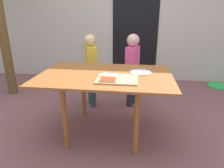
# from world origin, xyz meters

# --- Properties ---
(ground_plane) EXTENTS (16.00, 16.00, 0.00)m
(ground_plane) POSITION_xyz_m (0.00, 0.00, 0.00)
(ground_plane) COLOR brown
(house_wall_back) EXTENTS (8.00, 0.20, 2.76)m
(house_wall_back) POSITION_xyz_m (0.00, 2.22, 1.38)
(house_wall_back) COLOR #BCB7A8
(house_wall_back) RESTS_ON ground
(house_door) EXTENTS (0.90, 0.02, 2.00)m
(house_door) POSITION_xyz_m (0.26, 2.11, 1.00)
(house_door) COLOR black
(house_door) RESTS_ON ground
(dining_table) EXTENTS (1.43, 0.95, 0.72)m
(dining_table) POSITION_xyz_m (0.00, 0.00, 0.64)
(dining_table) COLOR brown
(dining_table) RESTS_ON ground
(cutting_board) EXTENTS (0.40, 0.32, 0.01)m
(cutting_board) POSITION_xyz_m (0.15, -0.17, 0.73)
(cutting_board) COLOR tan
(cutting_board) RESTS_ON dining_table
(pizza_slice_near_left) EXTENTS (0.17, 0.12, 0.02)m
(pizza_slice_near_left) POSITION_xyz_m (0.07, -0.24, 0.74)
(pizza_slice_near_left) COLOR tan
(pizza_slice_near_left) RESTS_ON cutting_board
(pizza_slice_far_left) EXTENTS (0.17, 0.14, 0.02)m
(pizza_slice_far_left) POSITION_xyz_m (0.06, -0.10, 0.74)
(pizza_slice_far_left) COLOR tan
(pizza_slice_far_left) RESTS_ON cutting_board
(plate_white_right) EXTENTS (0.23, 0.23, 0.01)m
(plate_white_right) POSITION_xyz_m (0.38, 0.11, 0.73)
(plate_white_right) COLOR white
(plate_white_right) RESTS_ON dining_table
(child_left) EXTENTS (0.23, 0.28, 1.07)m
(child_left) POSITION_xyz_m (-0.33, 0.72, 0.61)
(child_left) COLOR #2B4445
(child_left) RESTS_ON ground
(child_right) EXTENTS (0.21, 0.27, 1.07)m
(child_right) POSITION_xyz_m (0.27, 0.81, 0.62)
(child_right) COLOR #27283B
(child_right) RESTS_ON ground
(garden_hose_coil) EXTENTS (0.39, 0.39, 0.03)m
(garden_hose_coil) POSITION_xyz_m (1.91, 1.81, 0.02)
(garden_hose_coil) COLOR green
(garden_hose_coil) RESTS_ON ground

